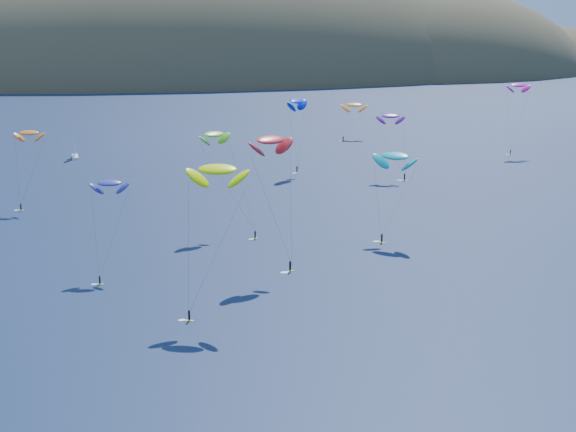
{
  "coord_description": "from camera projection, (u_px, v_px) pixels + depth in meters",
  "views": [
    {
      "loc": [
        -45.69,
        -63.39,
        46.81
      ],
      "look_at": [
        -12.46,
        80.0,
        9.0
      ],
      "focal_mm": 50.0,
      "sensor_mm": 36.0,
      "label": 1
    }
  ],
  "objects": [
    {
      "name": "kitesurfer_2",
      "position": [
        218.0,
        169.0,
        126.02
      ],
      "size": [
        11.78,
        10.28,
        25.26
      ],
      "rotation": [
        0.0,
        0.0,
        -0.35
      ],
      "color": "yellow",
      "rests_on": "ground"
    },
    {
      "name": "island",
      "position": [
        213.0,
        87.0,
        623.34
      ],
      "size": [
        730.0,
        300.0,
        210.0
      ],
      "color": "#3D3526",
      "rests_on": "ground"
    },
    {
      "name": "kitesurfer_4",
      "position": [
        297.0,
        101.0,
        235.93
      ],
      "size": [
        9.7,
        10.11,
        23.64
      ],
      "rotation": [
        0.0,
        0.0,
        0.84
      ],
      "color": "yellow",
      "rests_on": "ground"
    },
    {
      "name": "kitesurfer_8",
      "position": [
        518.0,
        85.0,
        266.89
      ],
      "size": [
        8.36,
        5.74,
        25.02
      ],
      "rotation": [
        0.0,
        0.0,
        0.01
      ],
      "color": "yellow",
      "rests_on": "ground"
    },
    {
      "name": "kitesurfer_10",
      "position": [
        109.0,
        183.0,
        146.38
      ],
      "size": [
        6.95,
        11.29,
        18.11
      ],
      "rotation": [
        0.0,
        0.0,
        -0.09
      ],
      "color": "yellow",
      "rests_on": "ground"
    },
    {
      "name": "sailboat",
      "position": [
        75.0,
        155.0,
        261.87
      ],
      "size": [
        8.47,
        7.34,
        10.58
      ],
      "rotation": [
        0.0,
        0.0,
        0.06
      ],
      "color": "white",
      "rests_on": "ground"
    },
    {
      "name": "kitesurfer_9",
      "position": [
        271.0,
        140.0,
        146.66
      ],
      "size": [
        10.25,
        9.8,
        26.45
      ],
      "rotation": [
        0.0,
        0.0,
        0.47
      ],
      "color": "yellow",
      "rests_on": "ground"
    },
    {
      "name": "kitesurfer_3",
      "position": [
        214.0,
        134.0,
        173.1
      ],
      "size": [
        11.6,
        14.7,
        23.01
      ],
      "rotation": [
        0.0,
        0.0,
        0.49
      ],
      "color": "yellow",
      "rests_on": "ground"
    },
    {
      "name": "kitesurfer_11",
      "position": [
        354.0,
        105.0,
        301.4
      ],
      "size": [
        12.53,
        12.39,
        15.04
      ],
      "rotation": [
        0.0,
        0.0,
        -0.4
      ],
      "color": "yellow",
      "rests_on": "ground"
    },
    {
      "name": "kitesurfer_6",
      "position": [
        391.0,
        116.0,
        228.94
      ],
      "size": [
        8.73,
        10.33,
        19.84
      ],
      "rotation": [
        0.0,
        0.0,
        -0.31
      ],
      "color": "yellow",
      "rests_on": "ground"
    },
    {
      "name": "kitesurfer_5",
      "position": [
        395.0,
        156.0,
        167.77
      ],
      "size": [
        9.85,
        10.68,
        19.99
      ],
      "rotation": [
        0.0,
        0.0,
        -0.84
      ],
      "color": "yellow",
      "rests_on": "ground"
    },
    {
      "name": "kitesurfer_1",
      "position": [
        29.0,
        133.0,
        194.59
      ],
      "size": [
        7.52,
        7.9,
        19.99
      ],
      "rotation": [
        0.0,
        0.0,
        -0.17
      ],
      "color": "yellow",
      "rests_on": "ground"
    }
  ]
}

